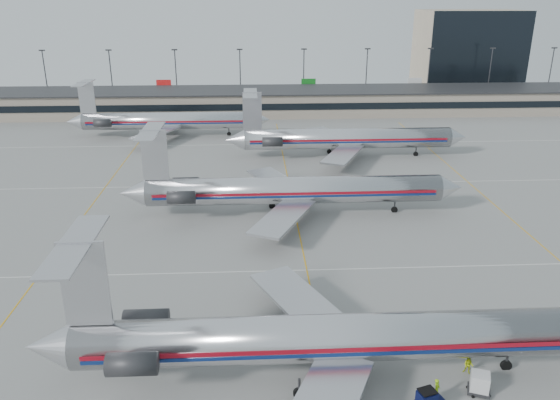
{
  "coord_description": "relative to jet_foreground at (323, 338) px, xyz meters",
  "views": [
    {
      "loc": [
        -5.93,
        -45.0,
        29.37
      ],
      "look_at": [
        -2.49,
        20.83,
        4.5
      ],
      "focal_mm": 35.0,
      "sensor_mm": 36.0,
      "label": 1
    }
  ],
  "objects": [
    {
      "name": "ramp_worker_near",
      "position": [
        8.48,
        -3.25,
        -2.76
      ],
      "size": [
        0.75,
        0.79,
        1.82
      ],
      "primitive_type": "imported",
      "rotation": [
        0.0,
        0.0,
        0.92
      ],
      "color": "#8FC913",
      "rests_on": "ground"
    },
    {
      "name": "ground",
      "position": [
        0.58,
        8.32,
        -3.67
      ],
      "size": [
        260.0,
        260.0,
        0.0
      ],
      "primitive_type": "plane",
      "color": "gray",
      "rests_on": "ground"
    },
    {
      "name": "distant_building",
      "position": [
        62.58,
        136.32,
        8.83
      ],
      "size": [
        30.0,
        20.0,
        25.0
      ],
      "primitive_type": "cube",
      "color": "tan",
      "rests_on": "ground"
    },
    {
      "name": "uld_container",
      "position": [
        12.06,
        -2.74,
        -2.78
      ],
      "size": [
        2.07,
        1.91,
        1.77
      ],
      "rotation": [
        0.0,
        0.0,
        -0.37
      ],
      "color": "#2D2D30",
      "rests_on": "ground"
    },
    {
      "name": "jet_second_row",
      "position": [
        -0.55,
        35.27,
        -0.01
      ],
      "size": [
        48.26,
        28.41,
        12.63
      ],
      "color": "silver",
      "rests_on": "ground"
    },
    {
      "name": "jet_third_row",
      "position": [
        11.85,
        64.04,
        0.01
      ],
      "size": [
        46.42,
        28.55,
        12.69
      ],
      "color": "silver",
      "rests_on": "ground"
    },
    {
      "name": "belt_loader",
      "position": [
        1.81,
        0.03,
        -3.12
      ],
      "size": [
        4.08,
        2.12,
        2.08
      ],
      "rotation": [
        0.0,
        0.0,
        0.29
      ],
      "color": "gray",
      "rests_on": "ground"
    },
    {
      "name": "ramp_worker_far",
      "position": [
        12.09,
        -0.36,
        -2.88
      ],
      "size": [
        0.98,
        0.93,
        1.6
      ],
      "primitive_type": "imported",
      "rotation": [
        0.0,
        0.0,
        -0.59
      ],
      "color": "#BBD113",
      "rests_on": "ground"
    },
    {
      "name": "jet_foreground",
      "position": [
        0.0,
        0.0,
        0.0
      ],
      "size": [
        48.36,
        28.48,
        12.66
      ],
      "color": "silver",
      "rests_on": "ground"
    },
    {
      "name": "jet_back_row",
      "position": [
        -24.32,
        82.36,
        -0.16
      ],
      "size": [
        44.28,
        27.24,
        12.11
      ],
      "color": "silver",
      "rests_on": "ground"
    },
    {
      "name": "terminal",
      "position": [
        0.58,
        106.29,
        -0.51
      ],
      "size": [
        162.0,
        17.0,
        6.25
      ],
      "color": "gray",
      "rests_on": "ground"
    },
    {
      "name": "apron_markings",
      "position": [
        0.58,
        18.32,
        -3.66
      ],
      "size": [
        160.0,
        0.15,
        0.02
      ],
      "primitive_type": "cube",
      "color": "silver",
      "rests_on": "ground"
    },
    {
      "name": "light_mast_row",
      "position": [
        0.58,
        120.32,
        4.91
      ],
      "size": [
        163.6,
        0.4,
        15.28
      ],
      "color": "#38383D",
      "rests_on": "ground"
    }
  ]
}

